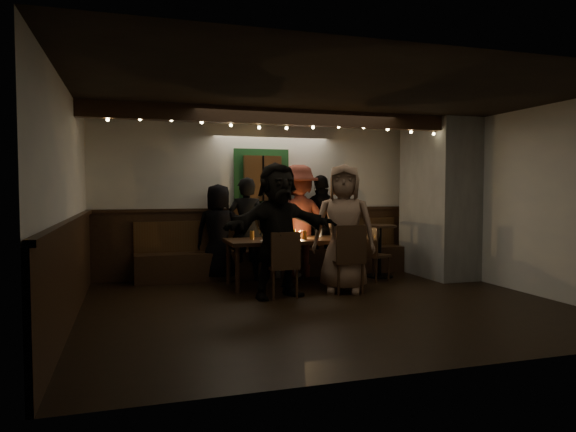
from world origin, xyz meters
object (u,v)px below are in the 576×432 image
object	(u,v)px
chair_near_right	(349,255)
person_e	(322,225)
chair_near_left	(283,261)
person_f	(278,230)
person_g	(344,228)
dining_table	(292,243)
person_d	(298,221)
person_b	(246,229)
chair_end	(371,251)
high_top	(380,244)
person_c	(281,231)
person_a	(219,232)

from	to	relation	value
chair_near_right	person_e	distance (m)	1.65
chair_near_left	person_e	size ratio (longest dim) A/B	0.53
person_f	person_g	size ratio (longest dim) A/B	1.01
dining_table	person_e	distance (m)	1.11
chair_near_right	person_e	bearing A→B (deg)	82.30
chair_near_right	person_d	distance (m)	1.59
person_f	person_g	world-z (taller)	person_f
person_d	person_e	world-z (taller)	person_d
dining_table	person_g	distance (m)	0.94
chair_near_left	person_b	distance (m)	1.56
chair_end	person_d	bearing A→B (deg)	144.95
high_top	person_c	xyz separation A→B (m)	(-1.59, 0.47, 0.21)
chair_end	person_a	world-z (taller)	person_a
chair_end	person_d	size ratio (longest dim) A/B	0.46
chair_end	person_a	bearing A→B (deg)	161.42
person_c	person_g	world-z (taller)	person_g
person_b	person_g	world-z (taller)	person_g
person_f	person_g	distance (m)	1.00
high_top	chair_near_left	bearing A→B (deg)	-150.30
dining_table	person_f	world-z (taller)	person_f
person_a	person_e	xyz separation A→B (m)	(1.78, 0.01, 0.08)
chair_near_left	person_c	xyz separation A→B (m)	(0.44, 1.62, 0.26)
person_f	person_g	xyz separation A→B (m)	(1.00, 0.07, -0.00)
person_a	person_g	world-z (taller)	person_g
person_d	person_f	world-z (taller)	person_d
dining_table	high_top	size ratio (longest dim) A/B	2.28
chair_near_right	person_c	distance (m)	1.69
person_f	person_c	bearing A→B (deg)	59.67
person_g	person_a	bearing A→B (deg)	160.96
chair_near_right	chair_end	size ratio (longest dim) A/B	1.12
chair_near_right	person_a	world-z (taller)	person_a
chair_near_left	high_top	world-z (taller)	chair_near_left
person_f	chair_near_left	bearing A→B (deg)	-77.92
high_top	person_f	xyz separation A→B (m)	(-2.08, -1.06, 0.37)
dining_table	person_g	world-z (taller)	person_g
chair_near_left	chair_end	distance (m)	1.93
dining_table	chair_near_left	size ratio (longest dim) A/B	2.21
dining_table	person_c	xyz separation A→B (m)	(0.04, 0.74, 0.11)
person_b	person_g	distance (m)	1.75
dining_table	chair_near_right	distance (m)	1.03
chair_near_left	person_a	size ratio (longest dim) A/B	0.58
person_e	high_top	bearing A→B (deg)	148.87
dining_table	person_e	size ratio (longest dim) A/B	1.16
high_top	person_b	xyz separation A→B (m)	(-2.20, 0.36, 0.28)
chair_near_right	person_f	world-z (taller)	person_f
chair_end	person_g	world-z (taller)	person_g
chair_near_right	person_d	xyz separation A→B (m)	(-0.24, 1.52, 0.39)
dining_table	chair_near_right	size ratio (longest dim) A/B	2.05
person_d	chair_near_right	bearing A→B (deg)	94.45
person_d	person_g	size ratio (longest dim) A/B	1.03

